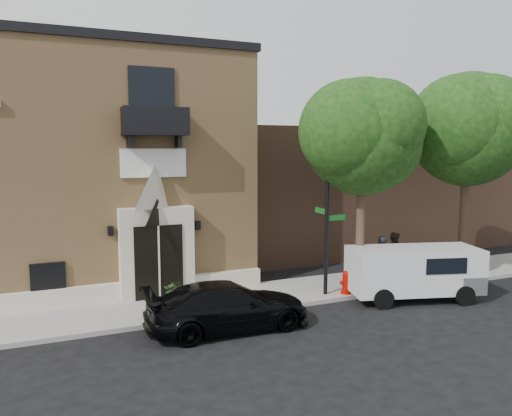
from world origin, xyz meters
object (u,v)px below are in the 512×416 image
at_px(dumpster, 393,272).
at_px(pedestrian_near, 380,261).
at_px(cargo_van, 418,271).
at_px(street_sign, 327,220).
at_px(pedestrian_far, 394,254).
at_px(black_sedan, 228,306).
at_px(fire_hydrant, 346,282).

distance_m(dumpster, pedestrian_near, 0.65).
height_order(cargo_van, street_sign, street_sign).
relative_size(pedestrian_near, pedestrian_far, 1.03).
xyz_separation_m(black_sedan, dumpster, (7.23, 1.38, -0.01)).
xyz_separation_m(pedestrian_near, pedestrian_far, (1.34, 0.88, -0.03)).
xyz_separation_m(black_sedan, pedestrian_near, (6.93, 1.80, 0.39)).
distance_m(cargo_van, fire_hydrant, 2.59).
height_order(black_sedan, pedestrian_near, pedestrian_near).
bearing_deg(pedestrian_far, street_sign, 91.57).
height_order(cargo_van, pedestrian_far, pedestrian_far).
relative_size(black_sedan, fire_hydrant, 5.84).
bearing_deg(street_sign, black_sedan, -160.25).
relative_size(dumpster, pedestrian_near, 1.00).
xyz_separation_m(cargo_van, pedestrian_far, (0.96, 2.57, 0.02)).
xyz_separation_m(cargo_van, street_sign, (-2.95, 1.47, 1.81)).
distance_m(fire_hydrant, pedestrian_far, 3.52).
bearing_deg(pedestrian_near, street_sign, -19.76).
distance_m(black_sedan, cargo_van, 7.32).
bearing_deg(dumpster, cargo_van, -65.43).
relative_size(dumpster, pedestrian_far, 1.03).
relative_size(fire_hydrant, pedestrian_near, 0.44).
distance_m(street_sign, pedestrian_far, 4.44).
relative_size(cargo_van, pedestrian_far, 2.66).
bearing_deg(pedestrian_far, fire_hydrant, 98.95).
height_order(dumpster, pedestrian_far, pedestrian_far).
xyz_separation_m(dumpster, pedestrian_near, (-0.30, 0.42, 0.40)).
bearing_deg(fire_hydrant, street_sign, 159.25).
height_order(dumpster, pedestrian_near, pedestrian_near).
bearing_deg(cargo_van, street_sign, 169.29).
distance_m(street_sign, dumpster, 3.59).
bearing_deg(cargo_van, pedestrian_far, 85.30).
distance_m(black_sedan, fire_hydrant, 5.23).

